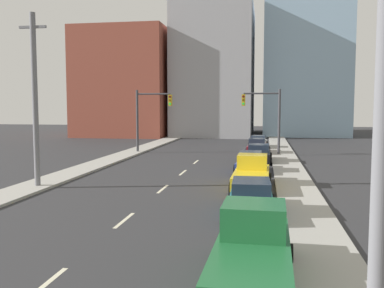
# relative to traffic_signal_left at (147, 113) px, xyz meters

# --- Properties ---
(sidewalk_left) EXTENTS (2.27, 92.65, 0.15)m
(sidewalk_left) POSITION_rel_traffic_signal_left_xyz_m (-1.50, 6.57, -3.95)
(sidewalk_left) COLOR #9E9B93
(sidewalk_left) RESTS_ON ground
(sidewalk_right) EXTENTS (2.27, 92.65, 0.15)m
(sidewalk_right) POSITION_rel_traffic_signal_left_xyz_m (13.40, 6.57, -3.95)
(sidewalk_right) COLOR #9E9B93
(sidewalk_right) RESTS_ON ground
(lane_stripe_at_8m) EXTENTS (0.16, 2.40, 0.01)m
(lane_stripe_at_8m) POSITION_rel_traffic_signal_left_xyz_m (5.95, -31.39, -4.02)
(lane_stripe_at_8m) COLOR beige
(lane_stripe_at_8m) RESTS_ON ground
(lane_stripe_at_15m) EXTENTS (0.16, 2.40, 0.01)m
(lane_stripe_at_15m) POSITION_rel_traffic_signal_left_xyz_m (5.95, -24.90, -4.02)
(lane_stripe_at_15m) COLOR beige
(lane_stripe_at_15m) RESTS_ON ground
(lane_stripe_at_22m) EXTENTS (0.16, 2.40, 0.01)m
(lane_stripe_at_22m) POSITION_rel_traffic_signal_left_xyz_m (5.95, -18.13, -4.02)
(lane_stripe_at_22m) COLOR beige
(lane_stripe_at_22m) RESTS_ON ground
(lane_stripe_at_28m) EXTENTS (0.16, 2.40, 0.01)m
(lane_stripe_at_28m) POSITION_rel_traffic_signal_left_xyz_m (5.95, -12.07, -4.02)
(lane_stripe_at_28m) COLOR beige
(lane_stripe_at_28m) RESTS_ON ground
(lane_stripe_at_34m) EXTENTS (0.16, 2.40, 0.01)m
(lane_stripe_at_34m) POSITION_rel_traffic_signal_left_xyz_m (5.95, -6.18, -4.02)
(lane_stripe_at_34m) COLOR beige
(lane_stripe_at_34m) RESTS_ON ground
(building_brick_left) EXTENTS (14.00, 16.00, 16.54)m
(building_brick_left) POSITION_rel_traffic_signal_left_xyz_m (-10.04, 25.59, 4.25)
(building_brick_left) COLOR brown
(building_brick_left) RESTS_ON ground
(building_office_center) EXTENTS (12.00, 20.00, 20.89)m
(building_office_center) POSITION_rel_traffic_signal_left_xyz_m (3.65, 29.59, 6.42)
(building_office_center) COLOR #99999E
(building_office_center) RESTS_ON ground
(building_glass_right) EXTENTS (13.00, 20.00, 41.99)m
(building_glass_right) POSITION_rel_traffic_signal_left_xyz_m (17.87, 33.59, 16.97)
(building_glass_right) COLOR #8CADC6
(building_glass_right) RESTS_ON ground
(traffic_signal_left) EXTENTS (3.69, 0.35, 6.29)m
(traffic_signal_left) POSITION_rel_traffic_signal_left_xyz_m (0.00, 0.00, 0.00)
(traffic_signal_left) COLOR #38383D
(traffic_signal_left) RESTS_ON ground
(traffic_signal_right) EXTENTS (3.69, 0.35, 6.29)m
(traffic_signal_right) POSITION_rel_traffic_signal_left_xyz_m (11.98, 0.00, 0.00)
(traffic_signal_right) COLOR #38383D
(traffic_signal_right) RESTS_ON ground
(utility_pole_right_near) EXTENTS (1.60, 0.32, 8.39)m
(utility_pole_right_near) POSITION_rel_traffic_signal_left_xyz_m (13.51, -33.91, 0.29)
(utility_pole_right_near) COLOR slate
(utility_pole_right_near) RESTS_ON ground
(utility_pole_left_mid) EXTENTS (1.60, 0.32, 9.87)m
(utility_pole_left_mid) POSITION_rel_traffic_signal_left_xyz_m (-1.22, -18.98, 1.04)
(utility_pole_left_mid) COLOR slate
(utility_pole_left_mid) RESTS_ON ground
(pickup_truck_green) EXTENTS (2.33, 5.69, 2.01)m
(pickup_truck_green) POSITION_rel_traffic_signal_left_xyz_m (11.31, -30.34, -3.21)
(pickup_truck_green) COLOR #1E6033
(pickup_truck_green) RESTS_ON ground
(sedan_teal) EXTENTS (2.21, 4.83, 1.52)m
(sedan_teal) POSITION_rel_traffic_signal_left_xyz_m (11.06, -23.18, -3.33)
(sedan_teal) COLOR #196B75
(sedan_teal) RESTS_ON ground
(pickup_truck_yellow) EXTENTS (2.28, 5.81, 1.86)m
(pickup_truck_yellow) POSITION_rel_traffic_signal_left_xyz_m (10.91, -17.01, -3.26)
(pickup_truck_yellow) COLOR gold
(pickup_truck_yellow) RESTS_ON ground
(sedan_blue) EXTENTS (2.16, 4.63, 1.48)m
(sedan_blue) POSITION_rel_traffic_signal_left_xyz_m (10.64, -11.12, -3.34)
(sedan_blue) COLOR navy
(sedan_blue) RESTS_ON ground
(sedan_black) EXTENTS (2.23, 4.63, 1.52)m
(sedan_black) POSITION_rel_traffic_signal_left_xyz_m (11.16, -5.54, -3.32)
(sedan_black) COLOR black
(sedan_black) RESTS_ON ground
(sedan_maroon) EXTENTS (2.15, 4.76, 1.53)m
(sedan_maroon) POSITION_rel_traffic_signal_left_xyz_m (10.91, 1.00, -3.33)
(sedan_maroon) COLOR maroon
(sedan_maroon) RESTS_ON ground
(sedan_white) EXTENTS (2.16, 4.82, 1.42)m
(sedan_white) POSITION_rel_traffic_signal_left_xyz_m (10.95, 6.73, -3.37)
(sedan_white) COLOR silver
(sedan_white) RESTS_ON ground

